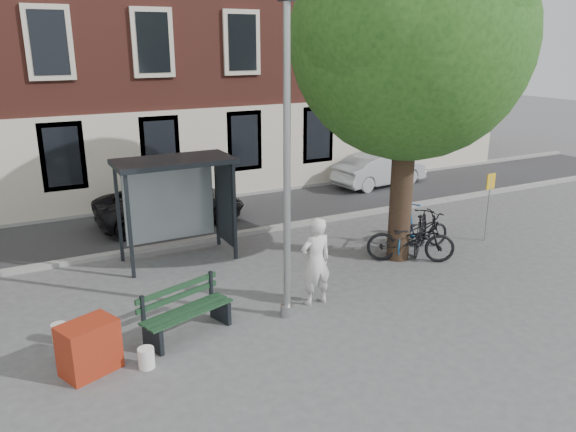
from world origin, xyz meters
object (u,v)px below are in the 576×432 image
(lamppost, at_px, (287,183))
(painter, at_px, (316,261))
(bike_a, at_px, (419,231))
(red_stand, at_px, (89,347))
(bike_b, at_px, (406,228))
(bike_c, at_px, (411,240))
(car_silver, at_px, (380,169))
(bike_d, at_px, (421,232))
(bus_shelter, at_px, (189,184))
(notice_sign, at_px, (490,193))
(car_dark, at_px, (171,204))
(bench, at_px, (186,313))

(lamppost, xyz_separation_m, painter, (0.80, 0.24, -1.83))
(bike_a, bearing_deg, red_stand, 104.41)
(bike_b, height_order, bike_c, bike_b)
(painter, height_order, car_silver, painter)
(bike_a, distance_m, bike_d, 0.18)
(lamppost, xyz_separation_m, car_silver, (8.21, 7.94, -2.15))
(bus_shelter, distance_m, notice_sign, 8.09)
(lamppost, bearing_deg, notice_sign, 11.44)
(car_dark, bearing_deg, car_silver, -85.00)
(bench, relative_size, bike_c, 0.87)
(painter, bearing_deg, bus_shelter, -70.07)
(bus_shelter, xyz_separation_m, car_silver, (8.82, 3.84, -1.28))
(painter, xyz_separation_m, bike_b, (3.76, 1.66, -0.34))
(bike_a, height_order, bike_c, bike_c)
(bench, height_order, bike_b, bike_b)
(bike_b, height_order, notice_sign, notice_sign)
(bike_b, height_order, car_silver, car_silver)
(bus_shelter, relative_size, painter, 1.50)
(bike_a, xyz_separation_m, red_stand, (-8.76, -2.00, -0.05))
(painter, distance_m, car_dark, 6.88)
(bus_shelter, height_order, bench, bus_shelter)
(bench, xyz_separation_m, notice_sign, (9.03, 1.18, 0.96))
(bike_b, bearing_deg, bike_a, -151.83)
(notice_sign, bearing_deg, bike_d, 169.44)
(bench, distance_m, red_stand, 1.89)
(bike_d, xyz_separation_m, car_dark, (-5.12, 5.41, 0.08))
(bus_shelter, xyz_separation_m, notice_sign, (7.61, -2.69, -0.53))
(painter, xyz_separation_m, red_stand, (-4.66, -0.47, -0.50))
(bike_c, bearing_deg, bus_shelter, 91.06)
(bike_a, bearing_deg, bike_c, 129.03)
(bus_shelter, bearing_deg, bike_c, -31.59)
(bike_c, relative_size, car_dark, 0.49)
(painter, distance_m, bike_b, 4.12)
(bench, xyz_separation_m, bike_b, (6.59, 1.65, 0.19))
(bike_d, bearing_deg, painter, 68.55)
(bus_shelter, relative_size, notice_sign, 1.49)
(painter, bearing_deg, bike_b, -156.34)
(lamppost, bearing_deg, bike_c, 15.99)
(bus_shelter, bearing_deg, lamppost, -81.57)
(painter, xyz_separation_m, bike_d, (4.03, 1.37, -0.41))
(bike_c, distance_m, car_dark, 7.32)
(bus_shelter, relative_size, car_dark, 0.64)
(lamppost, relative_size, bike_c, 2.80)
(bike_a, relative_size, bike_b, 0.93)
(bike_c, xyz_separation_m, car_silver, (4.07, 6.75, 0.06))
(bike_c, distance_m, red_stand, 8.12)
(bus_shelter, distance_m, bench, 4.38)
(bike_b, height_order, bike_d, bike_b)
(lamppost, distance_m, bus_shelter, 4.24)
(painter, relative_size, bike_b, 0.93)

